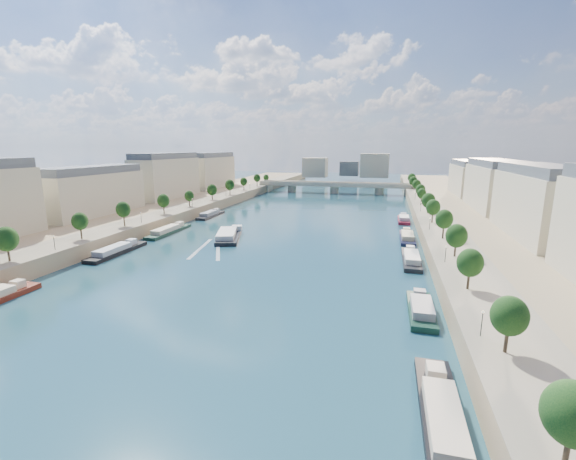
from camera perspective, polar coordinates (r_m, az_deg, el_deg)
The scene contains 17 objects.
ground at distance 163.03m, azimuth 0.90°, elevation 0.37°, with size 700.00×700.00×0.00m, color #0C2A36.
quay_left at distance 192.30m, azimuth -20.46°, elevation 2.19°, with size 44.00×520.00×5.00m, color #9E8460.
quay_right at distance 161.92m, azimuth 26.51°, elevation -0.12°, with size 44.00×520.00×5.00m, color #9E8460.
pave_left at distance 183.77m, azimuth -16.67°, elevation 2.82°, with size 14.00×520.00×0.10m, color gray.
pave_right at distance 158.91m, azimuth 21.31°, elevation 1.07°, with size 14.00×520.00×0.10m, color gray.
trees_left at distance 183.69m, azimuth -15.91°, elevation 4.57°, with size 4.80×268.80×8.26m.
trees_right at distance 167.62m, azimuth 20.40°, elevation 3.57°, with size 4.80×268.80×8.26m.
lamps_left at distance 172.60m, azimuth -17.14°, elevation 3.12°, with size 0.36×200.36×4.28m.
lamps_right at distance 162.86m, azimuth 19.62°, elevation 2.43°, with size 0.36×200.36×4.28m.
buildings_left at distance 207.80m, azimuth -21.83°, elevation 6.67°, with size 16.00×226.00×23.20m.
buildings_right at distance 174.58m, azimuth 30.34°, elevation 4.96°, with size 16.00×226.00×23.20m.
skyline at distance 376.62m, azimuth 9.36°, elevation 9.25°, with size 79.00×42.00×22.00m.
bridge at distance 284.79m, azimuth 6.89°, elevation 6.45°, with size 112.00×12.00×8.15m.
tour_barge at distance 146.09m, azimuth -8.78°, elevation -0.78°, with size 15.29×27.70×3.70m.
wake at distance 131.68m, azimuth -11.61°, elevation -2.77°, with size 15.31×25.78×0.04m.
moored_barges_left at distance 133.44m, azimuth -24.59°, elevation -3.10°, with size 5.00×162.00×3.60m.
moored_barges_right at distance 114.82m, azimuth 17.96°, elevation -4.95°, with size 5.00×156.94×3.60m.
Camera 1 is at (37.36, -55.06, 33.72)m, focal length 24.00 mm.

